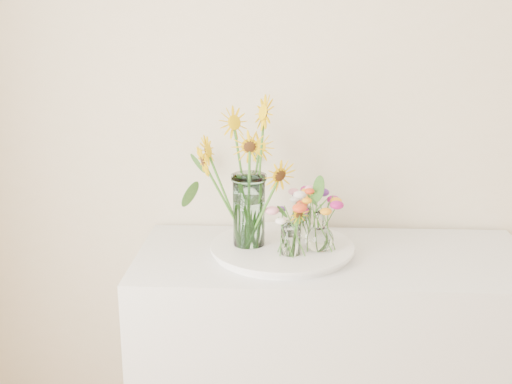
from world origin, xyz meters
The scene contains 10 objects.
counter centered at (-0.43, 1.93, 0.45)m, with size 1.40×0.60×0.90m, color white.
tray centered at (-0.61, 1.94, 0.91)m, with size 0.49×0.49×0.03m, color white.
mason_jar centered at (-0.73, 1.95, 1.06)m, with size 0.11×0.11×0.26m, color silver.
sunflower_bouquet centered at (-0.73, 1.95, 1.19)m, with size 0.71×0.71×0.53m, color #EBBA04, non-canonical shape.
small_vase_a centered at (-0.58, 1.86, 0.98)m, with size 0.07×0.07×0.12m, color white.
wildflower_posy_a centered at (-0.58, 1.86, 1.03)m, with size 0.21×0.21×0.21m, color #FBA015, non-canonical shape.
small_vase_b centered at (-0.48, 1.91, 1.00)m, with size 0.10×0.10×0.14m, color white, non-canonical shape.
wildflower_posy_b centered at (-0.48, 1.91, 1.04)m, with size 0.22×0.22×0.23m, color #FBA015, non-canonical shape.
small_vase_c centered at (-0.54, 2.04, 0.98)m, with size 0.07×0.07×0.12m, color white.
wildflower_posy_c centered at (-0.54, 2.04, 1.03)m, with size 0.18×0.18×0.21m, color #FBA015, non-canonical shape.
Camera 1 is at (-0.61, -0.21, 1.74)m, focal length 45.00 mm.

